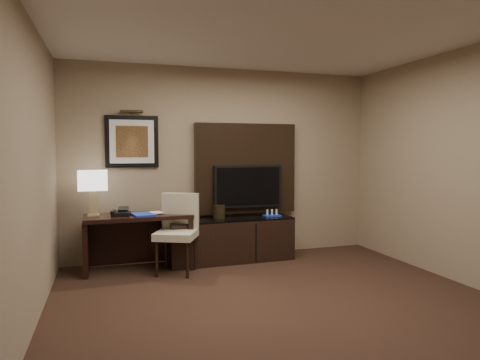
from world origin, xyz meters
name	(u,v)px	position (x,y,z in m)	size (l,w,h in m)	color
floor	(298,319)	(0.00, 0.00, -0.01)	(4.50, 5.00, 0.01)	black
ceiling	(301,16)	(0.00, 0.00, 2.70)	(4.50, 5.00, 0.01)	silver
wall_back	(225,163)	(0.00, 2.50, 1.35)	(4.50, 0.01, 2.70)	gray
wall_left	(19,176)	(-2.25, 0.00, 1.35)	(0.01, 5.00, 2.70)	gray
desk	(139,242)	(-1.26, 2.10, 0.36)	(1.33, 0.57, 0.71)	black
credenza	(231,240)	(-0.01, 2.15, 0.30)	(1.73, 0.48, 0.60)	black
tv_wall_panel	(246,168)	(0.30, 2.44, 1.27)	(1.50, 0.12, 1.30)	black
tv	(248,186)	(0.30, 2.34, 1.02)	(1.00, 0.08, 0.60)	black
artwork	(132,142)	(-1.30, 2.48, 1.65)	(0.70, 0.04, 0.70)	black
picture_light	(132,111)	(-1.30, 2.44, 2.05)	(0.04, 0.04, 0.30)	#3B2C12
desk_chair	(176,234)	(-0.83, 1.78, 0.50)	(0.48, 0.55, 0.99)	beige
table_lamp	(93,194)	(-1.80, 2.16, 0.98)	(0.33, 0.19, 0.54)	tan
desk_phone	(121,212)	(-1.47, 2.04, 0.77)	(0.22, 0.20, 0.11)	black
blue_folder	(143,214)	(-1.21, 2.02, 0.72)	(0.25, 0.33, 0.02)	#1A32A9
book	(150,206)	(-1.11, 2.10, 0.82)	(0.16, 0.02, 0.21)	#B4A08D
ice_bucket	(219,212)	(-0.17, 2.19, 0.69)	(0.17, 0.17, 0.18)	black
minibar_tray	(272,213)	(0.60, 2.15, 0.64)	(0.24, 0.15, 0.09)	#1A37AA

